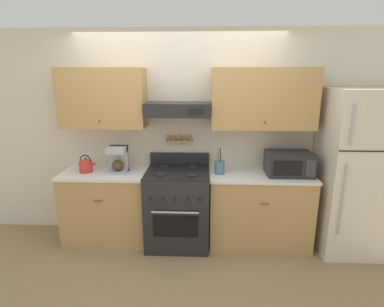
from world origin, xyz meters
The scene contains 10 objects.
ground_plane centered at (0.00, 0.00, 0.00)m, with size 16.00×16.00×0.00m, color #937551.
wall_back centered at (0.04, 0.57, 1.43)m, with size 5.20×0.46×2.55m.
counter_left centered at (-0.88, 0.31, 0.45)m, with size 1.02×0.61×0.89m.
counter_right centered at (0.98, 0.31, 0.45)m, with size 1.21×0.61×0.89m.
stove_range centered at (0.00, 0.27, 0.47)m, with size 0.74×0.69×1.06m.
refrigerator centered at (2.06, 0.24, 0.94)m, with size 0.81×0.72×1.88m.
tea_kettle centered at (-1.10, 0.28, 0.98)m, with size 0.20×0.15×0.21m.
coffee_maker centered at (-0.71, 0.31, 1.05)m, with size 0.22×0.22×0.31m.
microwave centered at (1.29, 0.30, 1.02)m, with size 0.51×0.38×0.26m.
utensil_crock centered at (0.49, 0.28, 0.98)m, with size 0.12×0.12×0.31m.
Camera 1 is at (0.31, -3.06, 2.02)m, focal length 28.00 mm.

